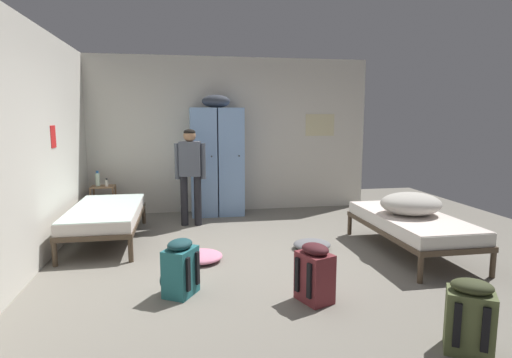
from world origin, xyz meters
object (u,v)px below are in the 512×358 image
(water_bottle, at_px, (98,179))
(backpack_olive, at_px, (469,318))
(clothes_pile_pink, at_px, (201,256))
(bedding_heap, at_px, (411,204))
(bed_left_rear, at_px, (106,214))
(person_traveler, at_px, (190,168))
(clothes_pile_grey, at_px, (312,244))
(locker_bank, at_px, (217,159))
(backpack_maroon, at_px, (315,274))
(bed_right, at_px, (411,223))
(backpack_teal, at_px, (180,269))
(shelf_unit, at_px, (104,199))
(lotion_bottle, at_px, (107,183))

(water_bottle, height_order, backpack_olive, water_bottle)
(clothes_pile_pink, bearing_deg, bedding_heap, -2.96)
(bedding_heap, height_order, backpack_olive, bedding_heap)
(bedding_heap, relative_size, clothes_pile_pink, 1.45)
(bed_left_rear, bearing_deg, person_traveler, 30.13)
(clothes_pile_grey, bearing_deg, locker_bank, 115.38)
(bedding_heap, relative_size, backpack_maroon, 1.37)
(person_traveler, relative_size, backpack_maroon, 2.75)
(person_traveler, relative_size, clothes_pile_grey, 3.13)
(bed_right, relative_size, person_traveler, 1.25)
(backpack_teal, bearing_deg, bedding_heap, 15.36)
(backpack_olive, height_order, clothes_pile_grey, backpack_olive)
(shelf_unit, relative_size, backpack_maroon, 1.04)
(backpack_olive, bearing_deg, clothes_pile_pink, 128.51)
(locker_bank, height_order, lotion_bottle, locker_bank)
(shelf_unit, xyz_separation_m, bed_right, (4.09, -2.48, 0.04))
(locker_bank, distance_m, bedding_heap, 3.37)
(shelf_unit, relative_size, lotion_bottle, 4.31)
(backpack_teal, bearing_deg, bed_left_rear, 116.92)
(clothes_pile_grey, bearing_deg, backpack_maroon, -106.70)
(water_bottle, relative_size, lotion_bottle, 1.90)
(bed_left_rear, height_order, backpack_maroon, backpack_maroon)
(shelf_unit, relative_size, clothes_pile_grey, 1.18)
(clothes_pile_pink, bearing_deg, bed_right, -3.27)
(backpack_teal, bearing_deg, backpack_olive, -33.73)
(locker_bank, relative_size, clothes_pile_pink, 3.98)
(shelf_unit, xyz_separation_m, person_traveler, (1.42, -0.61, 0.57))
(bed_right, bearing_deg, backpack_olive, -110.21)
(shelf_unit, bearing_deg, lotion_bottle, -29.74)
(bed_left_rear, height_order, backpack_teal, backpack_teal)
(lotion_bottle, relative_size, backpack_maroon, 0.24)
(water_bottle, bearing_deg, lotion_bottle, -21.80)
(person_traveler, height_order, water_bottle, person_traveler)
(clothes_pile_grey, bearing_deg, person_traveler, 135.24)
(bedding_heap, bearing_deg, bed_left_rear, 163.01)
(backpack_maroon, bearing_deg, person_traveler, 109.46)
(shelf_unit, height_order, person_traveler, person_traveler)
(shelf_unit, distance_m, bed_right, 4.78)
(bedding_heap, relative_size, person_traveler, 0.50)
(bed_left_rear, height_order, clothes_pile_pink, bed_left_rear)
(person_traveler, distance_m, water_bottle, 1.64)
(bedding_heap, bearing_deg, backpack_olive, -109.85)
(lotion_bottle, bearing_deg, backpack_teal, -69.92)
(person_traveler, height_order, backpack_maroon, person_traveler)
(water_bottle, bearing_deg, clothes_pile_pink, -56.41)
(bed_right, relative_size, clothes_pile_grey, 3.92)
(shelf_unit, xyz_separation_m, lotion_bottle, (0.07, -0.04, 0.28))
(bed_left_rear, height_order, person_traveler, person_traveler)
(person_traveler, bearing_deg, shelf_unit, 156.64)
(person_traveler, bearing_deg, locker_bank, 55.65)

